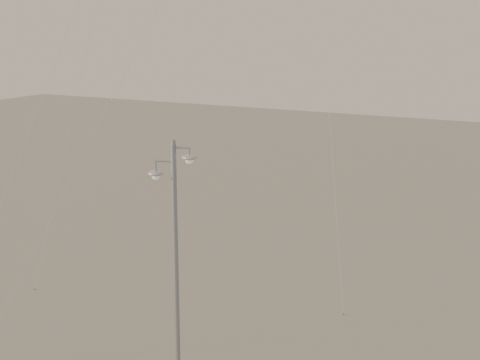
% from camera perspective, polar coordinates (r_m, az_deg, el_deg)
% --- Properties ---
extents(street_lamp, '(1.55, 0.89, 10.14)m').
position_cam_1_polar(street_lamp, '(22.42, -5.49, -8.59)').
color(street_lamp, '#92949A').
rests_on(street_lamp, ground).
extents(kite_3, '(5.88, 4.99, 16.60)m').
position_cam_1_polar(kite_3, '(26.72, -15.57, 9.03)').
color(kite_3, maroon).
rests_on(kite_3, ground).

